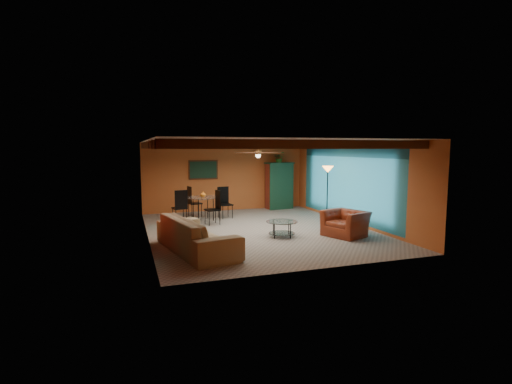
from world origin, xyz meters
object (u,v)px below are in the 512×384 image
object	(u,v)px
armchair	(345,223)
potted_plant	(279,158)
dining_table	(203,204)
sofa	(197,234)
vase	(203,185)
floor_lamp	(327,194)
coffee_table	(282,229)
armoire	(279,186)

from	to	relation	value
armchair	potted_plant	size ratio (longest dim) A/B	2.26
dining_table	sofa	bearing A→B (deg)	-103.22
dining_table	vase	distance (m)	0.67
floor_lamp	dining_table	bearing A→B (deg)	157.70
coffee_table	armoire	xyz separation A→B (m)	(1.86, 4.75, 0.70)
sofa	floor_lamp	size ratio (longest dim) A/B	1.50
armoire	floor_lamp	distance (m)	3.23
potted_plant	vase	distance (m)	3.92
coffee_table	vase	world-z (taller)	vase
potted_plant	vase	bearing A→B (deg)	-155.57
floor_lamp	potted_plant	bearing A→B (deg)	98.02
dining_table	potted_plant	xyz separation A→B (m)	(3.48, 1.58, 1.53)
sofa	dining_table	size ratio (longest dim) A/B	1.32
floor_lamp	coffee_table	bearing A→B (deg)	-145.91
dining_table	potted_plant	world-z (taller)	potted_plant
dining_table	floor_lamp	world-z (taller)	floor_lamp
armchair	vase	bearing A→B (deg)	-159.14
armchair	floor_lamp	size ratio (longest dim) A/B	0.59
coffee_table	potted_plant	bearing A→B (deg)	68.68
vase	coffee_table	bearing A→B (deg)	-62.86
dining_table	coffee_table	bearing A→B (deg)	-62.86
coffee_table	armoire	size ratio (longest dim) A/B	0.48
sofa	armoire	world-z (taller)	armoire
sofa	armoire	xyz separation A→B (m)	(4.41, 5.52, 0.51)
armoire	potted_plant	xyz separation A→B (m)	(0.00, 0.00, 1.17)
sofa	potted_plant	distance (m)	7.26
armoire	dining_table	bearing A→B (deg)	-163.08
armchair	floor_lamp	world-z (taller)	floor_lamp
dining_table	armoire	world-z (taller)	armoire
coffee_table	dining_table	xyz separation A→B (m)	(-1.63, 3.17, 0.34)
sofa	vase	bearing A→B (deg)	-25.21
armoire	vase	bearing A→B (deg)	-163.08
armoire	floor_lamp	size ratio (longest dim) A/B	0.97
sofa	potted_plant	size ratio (longest dim) A/B	5.77
sofa	floor_lamp	distance (m)	5.41
armchair	coffee_table	xyz separation A→B (m)	(-1.75, 0.50, -0.14)
armchair	armoire	distance (m)	5.29
potted_plant	dining_table	bearing A→B (deg)	-155.57
armoire	vase	world-z (taller)	armoire
sofa	armchair	world-z (taller)	sofa
sofa	dining_table	distance (m)	4.05
armchair	vase	size ratio (longest dim) A/B	5.46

